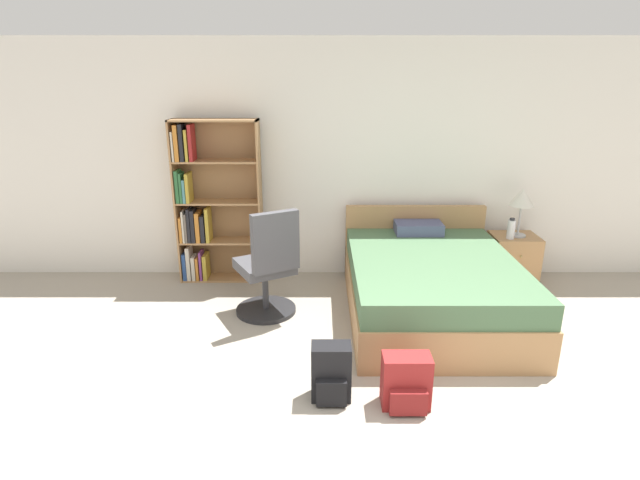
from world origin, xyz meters
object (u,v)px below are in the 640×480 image
object	(u,v)px
bookshelf	(208,206)
bed	(431,284)
table_lamp	(523,199)
backpack_black	(332,374)
office_chair	(269,270)
water_bottle	(512,229)
backpack_red	(407,383)
nightstand	(513,259)

from	to	relation	value
bookshelf	bed	distance (m)	2.52
table_lamp	bookshelf	bearing A→B (deg)	177.97
bed	backpack_black	distance (m)	1.67
bed	office_chair	distance (m)	1.56
office_chair	water_bottle	distance (m)	2.63
backpack_black	office_chair	bearing A→B (deg)	113.51
bed	backpack_red	xyz separation A→B (m)	(-0.46, -1.44, -0.12)
water_bottle	bookshelf	bearing A→B (deg)	176.39
bookshelf	backpack_black	bearing A→B (deg)	-59.53
nightstand	backpack_red	bearing A→B (deg)	-124.80
table_lamp	water_bottle	xyz separation A→B (m)	(-0.11, -0.09, -0.31)
office_chair	nightstand	distance (m)	2.76
office_chair	backpack_black	xyz separation A→B (m)	(0.57, -1.30, -0.27)
water_bottle	table_lamp	bearing A→B (deg)	37.79
bed	table_lamp	xyz separation A→B (m)	(1.09, 0.76, 0.66)
water_bottle	backpack_red	world-z (taller)	water_bottle
bookshelf	office_chair	world-z (taller)	bookshelf
bed	water_bottle	world-z (taller)	bed
nightstand	backpack_red	xyz separation A→B (m)	(-1.54, -2.22, -0.09)
bed	table_lamp	bearing A→B (deg)	34.75
nightstand	backpack_black	xyz separation A→B (m)	(-2.06, -2.13, -0.07)
bookshelf	backpack_red	bearing A→B (deg)	-51.71
office_chair	backpack_red	distance (m)	1.79
water_bottle	bed	bearing A→B (deg)	-145.62
water_bottle	backpack_black	world-z (taller)	water_bottle
office_chair	backpack_red	world-z (taller)	office_chair
bed	office_chair	size ratio (longest dim) A/B	1.90
bed	backpack_red	world-z (taller)	bed
office_chair	water_bottle	bearing A→B (deg)	16.00
bed	backpack_black	size ratio (longest dim) A/B	4.87
table_lamp	water_bottle	world-z (taller)	table_lamp
table_lamp	backpack_black	distance (m)	3.05
nightstand	table_lamp	xyz separation A→B (m)	(0.01, -0.02, 0.69)
backpack_red	office_chair	bearing A→B (deg)	127.99
bed	office_chair	bearing A→B (deg)	-178.03
table_lamp	backpack_black	xyz separation A→B (m)	(-2.07, -2.11, -0.76)
office_chair	nightstand	world-z (taller)	office_chair
backpack_red	backpack_black	world-z (taller)	backpack_black
bookshelf	water_bottle	size ratio (longest dim) A/B	7.84
bookshelf	water_bottle	world-z (taller)	bookshelf
backpack_red	table_lamp	bearing A→B (deg)	54.77
nightstand	backpack_red	distance (m)	2.70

